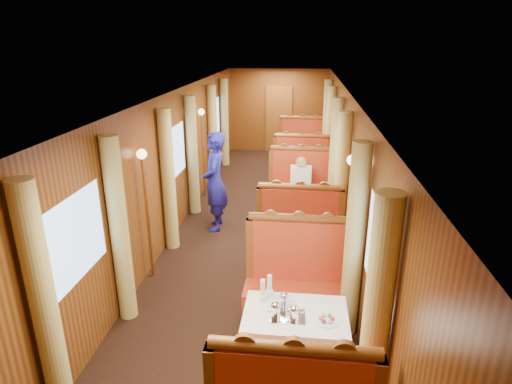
# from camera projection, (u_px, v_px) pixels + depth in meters

# --- Properties ---
(floor) EXTENTS (3.00, 12.00, 0.01)m
(floor) POSITION_uv_depth(u_px,v_px,m) (258.00, 231.00, 7.90)
(floor) COLOR black
(floor) RESTS_ON ground
(ceiling) EXTENTS (3.00, 12.00, 0.01)m
(ceiling) POSITION_uv_depth(u_px,v_px,m) (258.00, 93.00, 7.05)
(ceiling) COLOR silver
(ceiling) RESTS_ON wall_left
(wall_far) EXTENTS (3.00, 0.01, 2.50)m
(wall_far) POSITION_uv_depth(u_px,v_px,m) (279.00, 111.00, 13.08)
(wall_far) COLOR brown
(wall_far) RESTS_ON floor
(wall_left) EXTENTS (0.01, 12.00, 2.50)m
(wall_left) POSITION_uv_depth(u_px,v_px,m) (175.00, 163.00, 7.63)
(wall_left) COLOR brown
(wall_left) RESTS_ON floor
(wall_right) EXTENTS (0.01, 12.00, 2.50)m
(wall_right) POSITION_uv_depth(u_px,v_px,m) (345.00, 168.00, 7.32)
(wall_right) COLOR brown
(wall_right) RESTS_ON floor
(doorway_far) EXTENTS (0.80, 0.04, 2.00)m
(doorway_far) POSITION_uv_depth(u_px,v_px,m) (279.00, 119.00, 13.14)
(doorway_far) COLOR brown
(doorway_far) RESTS_ON floor
(table_near) EXTENTS (1.05, 0.72, 0.75)m
(table_near) POSITION_uv_depth(u_px,v_px,m) (294.00, 344.00, 4.43)
(table_near) COLOR white
(table_near) RESTS_ON floor
(banquette_near_aft) EXTENTS (1.30, 0.55, 1.34)m
(banquette_near_aft) POSITION_uv_depth(u_px,v_px,m) (297.00, 286.00, 5.36)
(banquette_near_aft) COLOR #AC1713
(banquette_near_aft) RESTS_ON floor
(table_mid) EXTENTS (1.05, 0.72, 0.75)m
(table_mid) POSITION_uv_depth(u_px,v_px,m) (299.00, 214.00, 7.70)
(table_mid) COLOR white
(table_mid) RESTS_ON floor
(banquette_mid_fwd) EXTENTS (1.30, 0.55, 1.34)m
(banquette_mid_fwd) POSITION_uv_depth(u_px,v_px,m) (299.00, 236.00, 6.73)
(banquette_mid_fwd) COLOR #AC1713
(banquette_mid_fwd) RESTS_ON floor
(banquette_mid_aft) EXTENTS (1.30, 0.55, 1.34)m
(banquette_mid_aft) POSITION_uv_depth(u_px,v_px,m) (300.00, 192.00, 8.63)
(banquette_mid_aft) COLOR #AC1713
(banquette_mid_aft) RESTS_ON floor
(table_far) EXTENTS (1.05, 0.72, 0.75)m
(table_far) POSITION_uv_depth(u_px,v_px,m) (301.00, 161.00, 10.97)
(table_far) COLOR white
(table_far) RESTS_ON floor
(banquette_far_fwd) EXTENTS (1.30, 0.55, 1.34)m
(banquette_far_fwd) POSITION_uv_depth(u_px,v_px,m) (301.00, 171.00, 10.00)
(banquette_far_fwd) COLOR #AC1713
(banquette_far_fwd) RESTS_ON floor
(banquette_far_aft) EXTENTS (1.30, 0.55, 1.34)m
(banquette_far_aft) POSITION_uv_depth(u_px,v_px,m) (302.00, 150.00, 11.90)
(banquette_far_aft) COLOR #AC1713
(banquette_far_aft) RESTS_ON floor
(tea_tray) EXTENTS (0.35, 0.27, 0.01)m
(tea_tray) POSITION_uv_depth(u_px,v_px,m) (288.00, 316.00, 4.24)
(tea_tray) COLOR silver
(tea_tray) RESTS_ON table_near
(teapot_left) EXTENTS (0.18, 0.14, 0.13)m
(teapot_left) POSITION_uv_depth(u_px,v_px,m) (276.00, 312.00, 4.21)
(teapot_left) COLOR silver
(teapot_left) RESTS_ON tea_tray
(teapot_right) EXTENTS (0.16, 0.12, 0.13)m
(teapot_right) POSITION_uv_depth(u_px,v_px,m) (294.00, 315.00, 4.17)
(teapot_right) COLOR silver
(teapot_right) RESTS_ON tea_tray
(teapot_back) EXTENTS (0.19, 0.17, 0.12)m
(teapot_back) POSITION_uv_depth(u_px,v_px,m) (284.00, 301.00, 4.38)
(teapot_back) COLOR silver
(teapot_back) RESTS_ON tea_tray
(fruit_plate) EXTENTS (0.24, 0.24, 0.05)m
(fruit_plate) POSITION_uv_depth(u_px,v_px,m) (326.00, 320.00, 4.17)
(fruit_plate) COLOR white
(fruit_plate) RESTS_ON table_near
(cup_inboard) EXTENTS (0.08, 0.08, 0.26)m
(cup_inboard) POSITION_uv_depth(u_px,v_px,m) (263.00, 293.00, 4.45)
(cup_inboard) COLOR white
(cup_inboard) RESTS_ON table_near
(cup_outboard) EXTENTS (0.08, 0.08, 0.26)m
(cup_outboard) POSITION_uv_depth(u_px,v_px,m) (269.00, 288.00, 4.53)
(cup_outboard) COLOR white
(cup_outboard) RESTS_ON table_near
(rose_vase_mid) EXTENTS (0.06, 0.06, 0.36)m
(rose_vase_mid) POSITION_uv_depth(u_px,v_px,m) (299.00, 185.00, 7.51)
(rose_vase_mid) COLOR silver
(rose_vase_mid) RESTS_ON table_mid
(rose_vase_far) EXTENTS (0.06, 0.06, 0.36)m
(rose_vase_far) POSITION_uv_depth(u_px,v_px,m) (302.00, 140.00, 10.81)
(rose_vase_far) COLOR silver
(rose_vase_far) RESTS_ON table_far
(window_left_near) EXTENTS (0.01, 1.20, 0.90)m
(window_left_near) POSITION_uv_depth(u_px,v_px,m) (75.00, 240.00, 4.29)
(window_left_near) COLOR #82ADE2
(window_left_near) RESTS_ON wall_left
(curtain_left_near_a) EXTENTS (0.22, 0.22, 2.35)m
(curtain_left_near_a) POSITION_uv_depth(u_px,v_px,m) (45.00, 310.00, 3.64)
(curtain_left_near_a) COLOR tan
(curtain_left_near_a) RESTS_ON floor
(curtain_left_near_b) EXTENTS (0.22, 0.22, 2.35)m
(curtain_left_near_b) POSITION_uv_depth(u_px,v_px,m) (119.00, 232.00, 5.10)
(curtain_left_near_b) COLOR tan
(curtain_left_near_b) RESTS_ON floor
(window_right_near) EXTENTS (0.01, 1.20, 0.90)m
(window_right_near) POSITION_uv_depth(u_px,v_px,m) (377.00, 255.00, 3.98)
(window_right_near) COLOR #82ADE2
(window_right_near) RESTS_ON wall_right
(curtain_right_near_a) EXTENTS (0.22, 0.22, 2.35)m
(curtain_right_near_a) POSITION_uv_depth(u_px,v_px,m) (375.00, 333.00, 3.36)
(curtain_right_near_a) COLOR tan
(curtain_right_near_a) RESTS_ON floor
(curtain_right_near_b) EXTENTS (0.22, 0.22, 2.35)m
(curtain_right_near_b) POSITION_uv_depth(u_px,v_px,m) (354.00, 243.00, 4.82)
(curtain_right_near_b) COLOR tan
(curtain_right_near_b) RESTS_ON floor
(window_left_mid) EXTENTS (0.01, 1.20, 0.90)m
(window_left_mid) POSITION_uv_depth(u_px,v_px,m) (175.00, 152.00, 7.56)
(window_left_mid) COLOR #82ADE2
(window_left_mid) RESTS_ON wall_left
(curtain_left_mid_a) EXTENTS (0.22, 0.22, 2.35)m
(curtain_left_mid_a) POSITION_uv_depth(u_px,v_px,m) (168.00, 181.00, 6.92)
(curtain_left_mid_a) COLOR tan
(curtain_left_mid_a) RESTS_ON floor
(curtain_left_mid_b) EXTENTS (0.22, 0.22, 2.35)m
(curtain_left_mid_b) POSITION_uv_depth(u_px,v_px,m) (192.00, 156.00, 8.37)
(curtain_left_mid_b) COLOR tan
(curtain_left_mid_b) RESTS_ON floor
(window_right_mid) EXTENTS (0.01, 1.20, 0.90)m
(window_right_mid) POSITION_uv_depth(u_px,v_px,m) (345.00, 157.00, 7.26)
(window_right_mid) COLOR #82ADE2
(window_right_mid) RESTS_ON wall_right
(curtain_right_mid_a) EXTENTS (0.22, 0.22, 2.35)m
(curtain_right_mid_a) POSITION_uv_depth(u_px,v_px,m) (341.00, 187.00, 6.63)
(curtain_right_mid_a) COLOR tan
(curtain_right_mid_a) RESTS_ON floor
(curtain_right_mid_b) EXTENTS (0.22, 0.22, 2.35)m
(curtain_right_mid_b) POSITION_uv_depth(u_px,v_px,m) (335.00, 160.00, 8.09)
(curtain_right_mid_b) COLOR tan
(curtain_right_mid_b) RESTS_ON floor
(window_left_far) EXTENTS (0.01, 1.20, 0.90)m
(window_left_far) POSITION_uv_depth(u_px,v_px,m) (215.00, 118.00, 10.83)
(window_left_far) COLOR #82ADE2
(window_left_far) RESTS_ON wall_left
(curtain_left_far_a) EXTENTS (0.22, 0.22, 2.35)m
(curtain_left_far_a) POSITION_uv_depth(u_px,v_px,m) (213.00, 135.00, 10.19)
(curtain_left_far_a) COLOR tan
(curtain_left_far_a) RESTS_ON floor
(curtain_left_far_b) EXTENTS (0.22, 0.22, 2.35)m
(curtain_left_far_b) POSITION_uv_depth(u_px,v_px,m) (224.00, 123.00, 11.65)
(curtain_left_far_b) COLOR tan
(curtain_left_far_b) RESTS_ON floor
(window_right_far) EXTENTS (0.01, 1.20, 0.90)m
(window_right_far) POSITION_uv_depth(u_px,v_px,m) (333.00, 120.00, 10.53)
(window_right_far) COLOR #82ADE2
(window_right_far) RESTS_ON wall_right
(curtain_right_far_a) EXTENTS (0.22, 0.22, 2.35)m
(curtain_right_far_a) POSITION_uv_depth(u_px,v_px,m) (330.00, 138.00, 9.90)
(curtain_right_far_a) COLOR tan
(curtain_right_far_a) RESTS_ON floor
(curtain_right_far_b) EXTENTS (0.22, 0.22, 2.35)m
(curtain_right_far_b) POSITION_uv_depth(u_px,v_px,m) (327.00, 125.00, 11.36)
(curtain_right_far_b) COLOR tan
(curtain_right_far_b) RESTS_ON floor
(sconce_left_fore) EXTENTS (0.14, 0.14, 1.95)m
(sconce_left_fore) POSITION_uv_depth(u_px,v_px,m) (145.00, 189.00, 5.94)
(sconce_left_fore) COLOR #BF8C3F
(sconce_left_fore) RESTS_ON floor
(sconce_right_fore) EXTENTS (0.14, 0.14, 1.95)m
(sconce_right_fore) POSITION_uv_depth(u_px,v_px,m) (349.00, 196.00, 5.65)
(sconce_right_fore) COLOR #BF8C3F
(sconce_right_fore) RESTS_ON floor
(sconce_left_aft) EXTENTS (0.14, 0.14, 1.95)m
(sconce_left_aft) POSITION_uv_depth(u_px,v_px,m) (202.00, 135.00, 9.21)
(sconce_left_aft) COLOR #BF8C3F
(sconce_left_aft) RESTS_ON floor
(sconce_right_aft) EXTENTS (0.14, 0.14, 1.95)m
(sconce_right_aft) POSITION_uv_depth(u_px,v_px,m) (334.00, 138.00, 8.92)
(sconce_right_aft) COLOR #BF8C3F
(sconce_right_aft) RESTS_ON floor
(steward) EXTENTS (0.52, 0.71, 1.82)m
(steward) POSITION_uv_depth(u_px,v_px,m) (215.00, 182.00, 7.72)
(steward) COLOR navy
(steward) RESTS_ON floor
(passenger) EXTENTS (0.40, 0.44, 0.76)m
(passenger) POSITION_uv_depth(u_px,v_px,m) (301.00, 181.00, 8.29)
(passenger) COLOR beige
(passenger) RESTS_ON banquette_mid_aft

